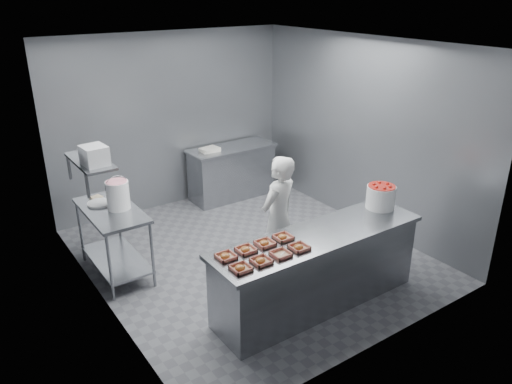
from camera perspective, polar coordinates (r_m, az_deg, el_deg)
floor at (r=6.89m, az=-0.63°, el=-7.24°), size 4.50×4.50×0.00m
ceiling at (r=6.01m, az=-0.74°, el=16.61°), size 4.50×4.50×0.00m
wall_back at (r=8.20m, az=-9.60°, el=7.96°), size 4.00×0.04×2.80m
wall_left at (r=5.52m, az=-18.15°, el=-0.12°), size 0.04×4.50×2.80m
wall_right at (r=7.56m, az=12.06°, el=6.54°), size 0.04×4.50×2.80m
service_counter at (r=5.74m, az=7.01°, el=-8.77°), size 2.60×0.70×0.90m
prep_table at (r=6.46m, az=-15.97°, el=-4.36°), size 0.60×1.20×0.90m
back_counter at (r=8.59m, az=-2.77°, el=2.32°), size 1.50×0.60×0.90m
wall_shelf at (r=6.06m, az=-18.44°, el=3.37°), size 0.35×0.90×0.03m
tray_0 at (r=4.82m, az=-1.77°, el=-8.69°), size 0.19×0.18×0.06m
tray_1 at (r=4.94m, az=0.58°, el=-7.87°), size 0.19×0.18×0.06m
tray_2 at (r=5.06m, az=2.85°, el=-7.09°), size 0.19×0.18×0.04m
tray_3 at (r=5.19m, az=4.94°, el=-6.31°), size 0.19×0.18×0.06m
tray_4 at (r=5.02m, az=-3.48°, el=-7.35°), size 0.19×0.18×0.06m
tray_5 at (r=5.13m, az=-1.18°, el=-6.60°), size 0.19×0.18×0.06m
tray_6 at (r=5.25m, az=1.01°, el=-5.87°), size 0.19×0.18×0.06m
tray_7 at (r=5.38m, az=3.10°, el=-5.17°), size 0.19×0.18×0.06m
worker at (r=6.09m, az=2.56°, el=-3.03°), size 0.67×0.54×1.59m
strawberry_tub at (r=6.24m, az=14.08°, el=-0.45°), size 0.35×0.35×0.29m
glaze_bucket at (r=6.25m, az=-15.52°, el=-0.26°), size 0.29×0.28×0.43m
bucket_lid at (r=6.51m, az=-17.44°, el=-1.23°), size 0.35×0.35×0.02m
rag at (r=6.71m, az=-17.81°, el=-0.57°), size 0.16×0.15×0.02m
appliance at (r=5.84m, az=-18.00°, el=3.99°), size 0.28×0.31×0.22m
paper_stack at (r=8.24m, az=-5.31°, el=4.85°), size 0.30×0.22×0.06m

